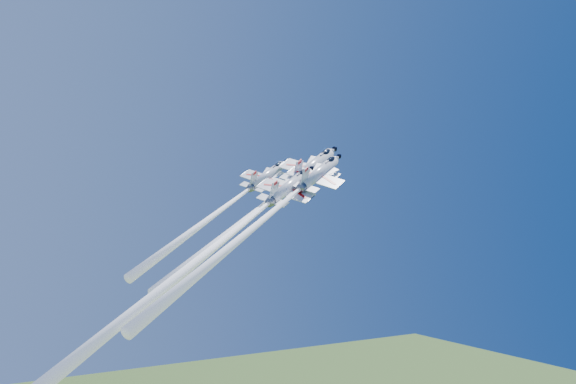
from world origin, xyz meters
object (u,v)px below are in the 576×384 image
jet_lead (268,202)px  jet_slot (218,244)px  jet_right (264,219)px  jet_left (225,207)px

jet_lead → jet_slot: jet_lead is taller
jet_lead → jet_slot: size_ratio=0.86×
jet_right → jet_slot: 9.08m
jet_left → jet_slot: size_ratio=0.69×
jet_lead → jet_slot: (-12.95, -8.22, -6.37)m
jet_lead → jet_right: size_ratio=0.95×
jet_left → jet_slot: jet_slot is taller
jet_slot → jet_lead: bearing=88.0°
jet_lead → jet_left: size_ratio=1.25×
jet_left → jet_right: size_ratio=0.77×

